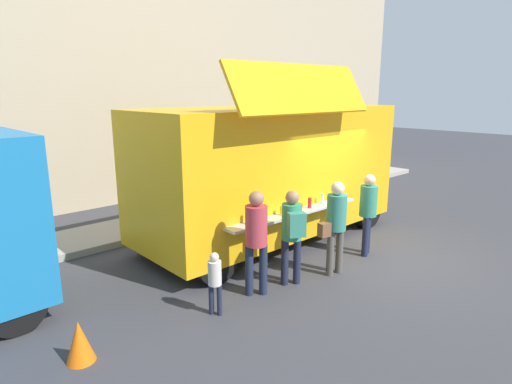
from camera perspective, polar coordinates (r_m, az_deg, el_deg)
name	(u,v)px	position (r m, az deg, el deg)	size (l,w,h in m)	color
ground_plane	(377,261)	(9.07, 15.81, -8.83)	(60.00, 60.00, 0.00)	#38383D
curb_strip	(52,247)	(10.22, -25.61, -6.67)	(28.00, 1.60, 0.15)	#9E998E
building_behind	(23,40)	(13.77, -28.69, 17.37)	(32.00, 2.40, 9.36)	tan
food_truck_main	(271,169)	(9.60, 1.98, 3.10)	(6.17, 2.98, 3.84)	#EBA813
traffic_cone_orange	(80,341)	(6.10, -22.51, -17.96)	(0.36, 0.36, 0.55)	orange
trash_bin	(313,178)	(14.51, 7.65, 1.87)	(0.60, 0.60, 0.97)	#2B6537
customer_front_ordering	(336,220)	(7.92, 10.59, -3.74)	(0.58, 0.36, 1.77)	#4E4942
customer_mid_with_backpack	(292,229)	(7.37, 4.87, -4.89)	(0.47, 0.55, 1.70)	#1E2135
customer_rear_waiting	(256,234)	(6.99, 0.04, -5.63)	(0.36, 0.36, 1.79)	#1E2439
customer_extra_browsing	(368,207)	(9.04, 14.75, -1.99)	(0.35, 0.35, 1.71)	#1D223A
child_near_queue	(215,278)	(6.58, -5.52, -11.36)	(0.21, 0.21, 1.01)	#1F2238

